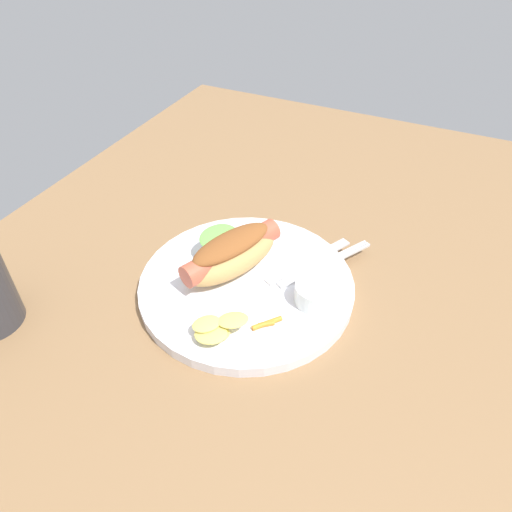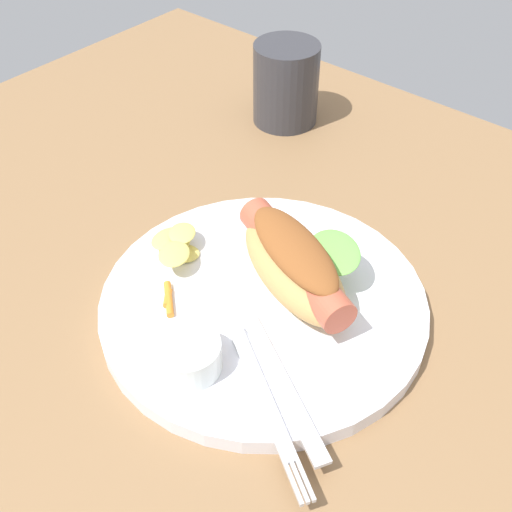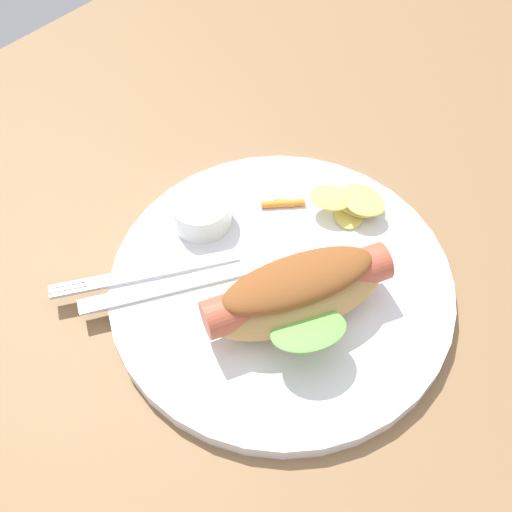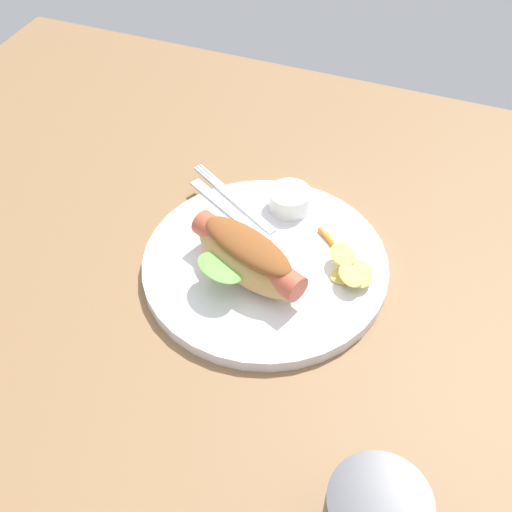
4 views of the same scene
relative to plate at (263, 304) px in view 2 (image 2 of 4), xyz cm
name	(u,v)px [view 2 (image 2 of 4)]	position (x,y,z in cm)	size (l,w,h in cm)	color
ground_plane	(291,342)	(-3.86, 0.78, -1.70)	(120.00, 90.00, 1.80)	olive
plate	(263,304)	(0.00, 0.00, 0.00)	(29.68, 29.68, 1.60)	white
hot_dog	(295,263)	(-1.21, -2.83, 3.86)	(16.15, 12.22, 5.88)	tan
sauce_ramekin	(188,356)	(-0.32, 9.87, 2.18)	(5.49, 5.49, 2.76)	white
fork	(266,403)	(-7.50, 8.62, 1.00)	(14.80, 9.45, 0.40)	silver
knife	(282,384)	(-7.33, 6.42, 0.98)	(15.16, 1.40, 0.36)	silver
chips_pile	(174,246)	(10.22, 1.19, 1.98)	(6.92, 7.32, 2.35)	#DECF63
carrot_garnish	(168,299)	(6.23, 5.87, 1.13)	(3.52, 3.09, 0.66)	orange
drinking_cup	(286,84)	(19.44, -27.53, 4.28)	(8.21, 8.21, 10.16)	#333338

